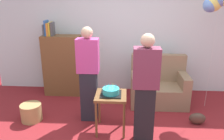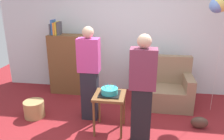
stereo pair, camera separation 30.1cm
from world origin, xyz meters
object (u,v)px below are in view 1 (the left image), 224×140
Objects in this scene: person_holding_cake at (145,90)px; balloon_bunch at (217,2)px; bookshelf at (63,64)px; couch at (158,87)px; wicker_basket at (31,112)px; handbag at (197,118)px; birthday_cake at (111,91)px; side_table at (111,100)px; person_blowing_candles at (88,75)px.

person_holding_cake is 0.75× the size of balloon_bunch.
couch is at bearing -9.22° from bookshelf.
handbag is (2.87, 0.06, -0.05)m from wicker_basket.
birthday_cake is at bearing -129.79° from couch.
bookshelf reaches higher than birthday_cake.
person_blowing_candles reaches higher than side_table.
birthday_cake reaches higher than wicker_basket.
birthday_cake is at bearing -20.36° from person_holding_cake.
balloon_bunch is (2.92, -0.43, 1.32)m from bookshelf.
wicker_basket is (-2.30, -0.85, -0.19)m from couch.
side_table is at bearing -55.50° from person_blowing_candles.
side_table reaches higher than handbag.
bookshelf is 4.48× the size of wicker_basket.
handbag is at bearing -54.29° from couch.
birthday_cake reaches higher than handbag.
handbag is at bearing -143.30° from person_holding_cake.
birthday_cake is 0.89× the size of wicker_basket.
bookshelf is at bearing 77.24° from wicker_basket.
couch is 1.40m from side_table.
bookshelf is 0.74× the size of balloon_bunch.
person_holding_cake is at bearing -136.02° from balloon_bunch.
side_table is 0.15m from birthday_cake.
person_blowing_candles is (0.74, -1.06, 0.16)m from bookshelf.
bookshelf is 2.89m from handbag.
birthday_cake is 1.14× the size of handbag.
person_holding_cake is at bearing -14.08° from wicker_basket.
couch reaches higher than handbag.
birthday_cake is 0.54m from person_blowing_candles.
person_holding_cake reaches higher than couch.
couch is 3.93× the size of handbag.
bookshelf reaches higher than wicker_basket.
person_holding_cake is at bearing -150.67° from handbag.
handbag is (1.86, -0.06, -0.73)m from person_blowing_candles.
person_holding_cake reaches higher than wicker_basket.
person_holding_cake is (1.64, -1.66, 0.16)m from bookshelf.
person_blowing_candles is 1.00× the size of person_holding_cake.
person_holding_cake is at bearing -45.23° from bookshelf.
side_table is at bearing -50.62° from bookshelf.
bookshelf is 1.32m from wicker_basket.
bookshelf is 3.23m from balloon_bunch.
person_holding_cake is (0.90, -0.60, 0.00)m from person_blowing_candles.
person_blowing_candles is at bearing -163.82° from balloon_bunch.
birthday_cake is 1.53m from wicker_basket.
bookshelf is at bearing 156.69° from handbag.
side_table is 1.76× the size of wicker_basket.
person_blowing_candles reaches higher than birthday_cake.
couch is 1.43m from birthday_cake.
side_table is at bearing -20.37° from person_holding_cake.
person_blowing_candles is at bearing 140.18° from side_table.
birthday_cake is at bearing -8.72° from wicker_basket.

